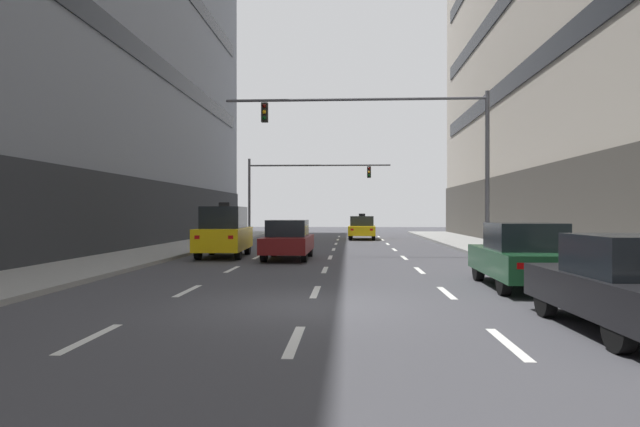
# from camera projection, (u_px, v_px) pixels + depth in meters

# --- Properties ---
(ground_plane) EXTENTS (120.00, 120.00, 0.00)m
(ground_plane) POSITION_uv_depth(u_px,v_px,m) (309.00, 306.00, 11.07)
(ground_plane) COLOR #424247
(lane_stripe_l1_s3) EXTENTS (0.16, 2.00, 0.01)m
(lane_stripe_l1_s3) POSITION_uv_depth(u_px,v_px,m) (90.00, 338.00, 8.25)
(lane_stripe_l1_s3) COLOR silver
(lane_stripe_l1_s3) RESTS_ON ground
(lane_stripe_l1_s4) EXTENTS (0.16, 2.00, 0.01)m
(lane_stripe_l1_s4) POSITION_uv_depth(u_px,v_px,m) (188.00, 291.00, 13.24)
(lane_stripe_l1_s4) COLOR silver
(lane_stripe_l1_s4) RESTS_ON ground
(lane_stripe_l1_s5) EXTENTS (0.16, 2.00, 0.01)m
(lane_stripe_l1_s5) POSITION_uv_depth(u_px,v_px,m) (232.00, 269.00, 18.23)
(lane_stripe_l1_s5) COLOR silver
(lane_stripe_l1_s5) RESTS_ON ground
(lane_stripe_l1_s6) EXTENTS (0.16, 2.00, 0.01)m
(lane_stripe_l1_s6) POSITION_uv_depth(u_px,v_px,m) (257.00, 257.00, 23.23)
(lane_stripe_l1_s6) COLOR silver
(lane_stripe_l1_s6) RESTS_ON ground
(lane_stripe_l1_s7) EXTENTS (0.16, 2.00, 0.01)m
(lane_stripe_l1_s7) POSITION_uv_depth(u_px,v_px,m) (274.00, 249.00, 28.22)
(lane_stripe_l1_s7) COLOR silver
(lane_stripe_l1_s7) RESTS_ON ground
(lane_stripe_l1_s8) EXTENTS (0.16, 2.00, 0.01)m
(lane_stripe_l1_s8) POSITION_uv_depth(u_px,v_px,m) (285.00, 244.00, 33.21)
(lane_stripe_l1_s8) COLOR silver
(lane_stripe_l1_s8) RESTS_ON ground
(lane_stripe_l1_s9) EXTENTS (0.16, 2.00, 0.01)m
(lane_stripe_l1_s9) POSITION_uv_depth(u_px,v_px,m) (293.00, 239.00, 38.20)
(lane_stripe_l1_s9) COLOR silver
(lane_stripe_l1_s9) RESTS_ON ground
(lane_stripe_l1_s10) EXTENTS (0.16, 2.00, 0.01)m
(lane_stripe_l1_s10) POSITION_uv_depth(u_px,v_px,m) (300.00, 236.00, 43.20)
(lane_stripe_l1_s10) COLOR silver
(lane_stripe_l1_s10) RESTS_ON ground
(lane_stripe_l2_s3) EXTENTS (0.16, 2.00, 0.01)m
(lane_stripe_l2_s3) POSITION_uv_depth(u_px,v_px,m) (295.00, 341.00, 8.08)
(lane_stripe_l2_s3) COLOR silver
(lane_stripe_l2_s3) RESTS_ON ground
(lane_stripe_l2_s4) EXTENTS (0.16, 2.00, 0.01)m
(lane_stripe_l2_s4) POSITION_uv_depth(u_px,v_px,m) (316.00, 292.00, 13.07)
(lane_stripe_l2_s4) COLOR silver
(lane_stripe_l2_s4) RESTS_ON ground
(lane_stripe_l2_s5) EXTENTS (0.16, 2.00, 0.01)m
(lane_stripe_l2_s5) POSITION_uv_depth(u_px,v_px,m) (325.00, 270.00, 18.06)
(lane_stripe_l2_s5) COLOR silver
(lane_stripe_l2_s5) RESTS_ON ground
(lane_stripe_l2_s6) EXTENTS (0.16, 2.00, 0.01)m
(lane_stripe_l2_s6) POSITION_uv_depth(u_px,v_px,m) (330.00, 257.00, 23.06)
(lane_stripe_l2_s6) COLOR silver
(lane_stripe_l2_s6) RESTS_ON ground
(lane_stripe_l2_s7) EXTENTS (0.16, 2.00, 0.01)m
(lane_stripe_l2_s7) POSITION_uv_depth(u_px,v_px,m) (334.00, 249.00, 28.05)
(lane_stripe_l2_s7) COLOR silver
(lane_stripe_l2_s7) RESTS_ON ground
(lane_stripe_l2_s8) EXTENTS (0.16, 2.00, 0.01)m
(lane_stripe_l2_s8) POSITION_uv_depth(u_px,v_px,m) (336.00, 244.00, 33.04)
(lane_stripe_l2_s8) COLOR silver
(lane_stripe_l2_s8) RESTS_ON ground
(lane_stripe_l2_s9) EXTENTS (0.16, 2.00, 0.01)m
(lane_stripe_l2_s9) POSITION_uv_depth(u_px,v_px,m) (338.00, 240.00, 38.03)
(lane_stripe_l2_s9) COLOR silver
(lane_stripe_l2_s9) RESTS_ON ground
(lane_stripe_l2_s10) EXTENTS (0.16, 2.00, 0.01)m
(lane_stripe_l2_s10) POSITION_uv_depth(u_px,v_px,m) (339.00, 236.00, 43.03)
(lane_stripe_l2_s10) COLOR silver
(lane_stripe_l2_s10) RESTS_ON ground
(lane_stripe_l3_s3) EXTENTS (0.16, 2.00, 0.01)m
(lane_stripe_l3_s3) POSITION_uv_depth(u_px,v_px,m) (508.00, 343.00, 7.91)
(lane_stripe_l3_s3) COLOR silver
(lane_stripe_l3_s3) RESTS_ON ground
(lane_stripe_l3_s4) EXTENTS (0.16, 2.00, 0.01)m
(lane_stripe_l3_s4) POSITION_uv_depth(u_px,v_px,m) (447.00, 293.00, 12.90)
(lane_stripe_l3_s4) COLOR silver
(lane_stripe_l3_s4) RESTS_ON ground
(lane_stripe_l3_s5) EXTENTS (0.16, 2.00, 0.01)m
(lane_stripe_l3_s5) POSITION_uv_depth(u_px,v_px,m) (419.00, 270.00, 17.89)
(lane_stripe_l3_s5) COLOR silver
(lane_stripe_l3_s5) RESTS_ON ground
(lane_stripe_l3_s6) EXTENTS (0.16, 2.00, 0.01)m
(lane_stripe_l3_s6) POSITION_uv_depth(u_px,v_px,m) (404.00, 258.00, 22.89)
(lane_stripe_l3_s6) COLOR silver
(lane_stripe_l3_s6) RESTS_ON ground
(lane_stripe_l3_s7) EXTENTS (0.16, 2.00, 0.01)m
(lane_stripe_l3_s7) POSITION_uv_depth(u_px,v_px,m) (394.00, 250.00, 27.88)
(lane_stripe_l3_s7) COLOR silver
(lane_stripe_l3_s7) RESTS_ON ground
(lane_stripe_l3_s8) EXTENTS (0.16, 2.00, 0.01)m
(lane_stripe_l3_s8) POSITION_uv_depth(u_px,v_px,m) (388.00, 244.00, 32.87)
(lane_stripe_l3_s8) COLOR silver
(lane_stripe_l3_s8) RESTS_ON ground
(lane_stripe_l3_s9) EXTENTS (0.16, 2.00, 0.01)m
(lane_stripe_l3_s9) POSITION_uv_depth(u_px,v_px,m) (383.00, 240.00, 37.86)
(lane_stripe_l3_s9) COLOR silver
(lane_stripe_l3_s9) RESTS_ON ground
(lane_stripe_l3_s10) EXTENTS (0.16, 2.00, 0.01)m
(lane_stripe_l3_s10) POSITION_uv_depth(u_px,v_px,m) (379.00, 237.00, 42.86)
(lane_stripe_l3_s10) COLOR silver
(lane_stripe_l3_s10) RESTS_ON ground
(taxi_driving_0) EXTENTS (1.99, 4.48, 1.84)m
(taxi_driving_0) POSITION_uv_depth(u_px,v_px,m) (362.00, 228.00, 38.37)
(taxi_driving_0) COLOR black
(taxi_driving_0) RESTS_ON ground
(car_driving_1) EXTENTS (1.84, 4.33, 1.62)m
(car_driving_1) POSITION_uv_depth(u_px,v_px,m) (288.00, 240.00, 22.08)
(car_driving_1) COLOR black
(car_driving_1) RESTS_ON ground
(taxi_driving_2) EXTENTS (2.09, 4.57, 2.35)m
(taxi_driving_2) POSITION_uv_depth(u_px,v_px,m) (224.00, 232.00, 23.27)
(taxi_driving_2) COLOR black
(taxi_driving_2) RESTS_ON ground
(car_parked_1) EXTENTS (1.87, 4.24, 1.57)m
(car_parked_1) POSITION_uv_depth(u_px,v_px,m) (627.00, 285.00, 8.59)
(car_parked_1) COLOR black
(car_parked_1) RESTS_ON ground
(car_parked_2) EXTENTS (1.95, 4.47, 1.66)m
(car_parked_2) POSITION_uv_depth(u_px,v_px,m) (523.00, 256.00, 13.75)
(car_parked_2) COLOR black
(car_parked_2) RESTS_ON ground
(traffic_signal_0) EXTENTS (11.31, 0.35, 6.95)m
(traffic_signal_0) POSITION_uv_depth(u_px,v_px,m) (405.00, 137.00, 23.12)
(traffic_signal_0) COLOR #4C4C51
(traffic_signal_0) RESTS_ON sidewalk_right
(traffic_signal_1) EXTENTS (10.62, 0.35, 5.80)m
(traffic_signal_1) POSITION_uv_depth(u_px,v_px,m) (296.00, 181.00, 40.28)
(traffic_signal_1) COLOR #4C4C51
(traffic_signal_1) RESTS_ON sidewalk_left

